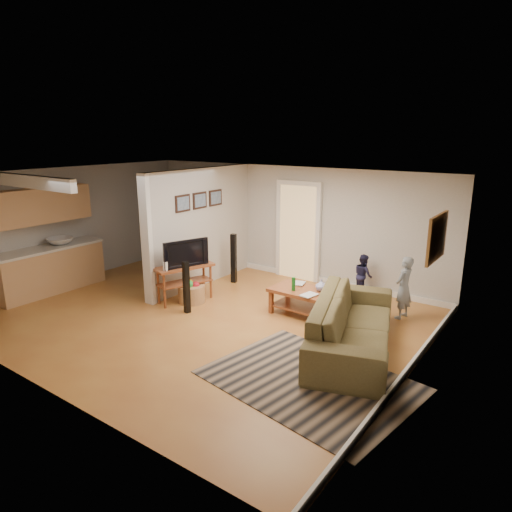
# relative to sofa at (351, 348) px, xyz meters

# --- Properties ---
(ground) EXTENTS (7.50, 7.50, 0.00)m
(ground) POSITION_rel_sofa_xyz_m (-2.77, -0.38, 0.00)
(ground) COLOR #995327
(ground) RESTS_ON ground
(room_shell) EXTENTS (7.54, 6.02, 2.52)m
(room_shell) POSITION_rel_sofa_xyz_m (-3.83, 0.05, 1.46)
(room_shell) COLOR silver
(room_shell) RESTS_ON ground
(area_rug) EXTENTS (2.91, 2.32, 0.01)m
(area_rug) POSITION_rel_sofa_xyz_m (-0.05, -1.23, 0.01)
(area_rug) COLOR black
(area_rug) RESTS_ON ground
(sofa) EXTENTS (1.90, 2.98, 0.81)m
(sofa) POSITION_rel_sofa_xyz_m (0.00, 0.00, 0.00)
(sofa) COLOR #3F321F
(sofa) RESTS_ON ground
(coffee_table) EXTENTS (1.24, 0.74, 0.72)m
(coffee_table) POSITION_rel_sofa_xyz_m (-1.23, 0.75, 0.37)
(coffee_table) COLOR brown
(coffee_table) RESTS_ON ground
(tv_console) EXTENTS (0.79, 1.22, 0.98)m
(tv_console) POSITION_rel_sofa_xyz_m (-3.51, 0.01, 0.65)
(tv_console) COLOR brown
(tv_console) RESTS_ON ground
(speaker_left) EXTENTS (0.12, 0.12, 0.97)m
(speaker_left) POSITION_rel_sofa_xyz_m (-3.07, -0.41, 0.49)
(speaker_left) COLOR black
(speaker_left) RESTS_ON ground
(speaker_right) EXTENTS (0.13, 0.13, 1.09)m
(speaker_right) POSITION_rel_sofa_xyz_m (-3.45, 1.48, 0.55)
(speaker_right) COLOR black
(speaker_right) RESTS_ON ground
(toy_basket) EXTENTS (0.52, 0.52, 0.46)m
(toy_basket) POSITION_rel_sofa_xyz_m (-3.37, 0.04, 0.19)
(toy_basket) COLOR olive
(toy_basket) RESTS_ON ground
(child) EXTENTS (0.34, 0.45, 1.13)m
(child) POSITION_rel_sofa_xyz_m (0.23, 1.63, 0.00)
(child) COLOR gray
(child) RESTS_ON ground
(toddler) EXTENTS (0.53, 0.52, 0.86)m
(toddler) POSITION_rel_sofa_xyz_m (-0.80, 2.32, 0.00)
(toddler) COLOR #1E1D3D
(toddler) RESTS_ON ground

